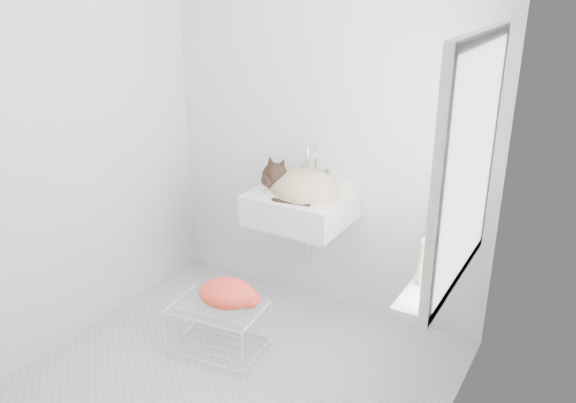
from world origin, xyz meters
The scene contains 15 objects.
floor centered at (0.00, 0.00, 0.00)m, with size 2.20×2.00×0.02m, color #BBBBBB.
back_wall centered at (0.00, 1.00, 1.25)m, with size 2.20×0.02×2.50m, color silver.
right_wall centered at (1.10, 0.00, 1.25)m, with size 0.02×2.00×2.50m, color silver.
left_wall centered at (-1.10, 0.00, 1.25)m, with size 0.02×2.00×2.50m, color silver.
window_glass centered at (1.09, 0.20, 1.35)m, with size 0.01×0.80×1.00m, color white.
window_frame centered at (1.07, 0.20, 1.35)m, with size 0.04×0.90×1.10m, color white.
windowsill centered at (1.01, 0.20, 0.83)m, with size 0.16×0.88×0.04m, color white.
sink centered at (-0.02, 0.74, 0.85)m, with size 0.59×0.51×0.23m, color white.
faucet centered at (-0.02, 0.92, 0.99)m, with size 0.21×0.15×0.21m, color silver, non-canonical shape.
cat centered at (-0.01, 0.72, 0.89)m, with size 0.48×0.40×0.29m.
wire_rack centered at (-0.23, 0.14, 0.15)m, with size 0.51×0.36×0.31m, color silver.
towel centered at (-0.19, 0.18, 0.34)m, with size 0.33×0.24×0.14m, color #F35800.
bottle_a centered at (1.00, 0.03, 0.85)m, with size 0.09×0.09×0.24m, color #F3F8CD.
bottle_b centered at (1.00, 0.15, 0.85)m, with size 0.08×0.08×0.17m, color #0F776B.
bottle_c centered at (1.00, 0.30, 0.85)m, with size 0.13×0.13×0.16m, color #ADC0D5.
Camera 1 is at (1.61, -2.22, 2.12)m, focal length 36.98 mm.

